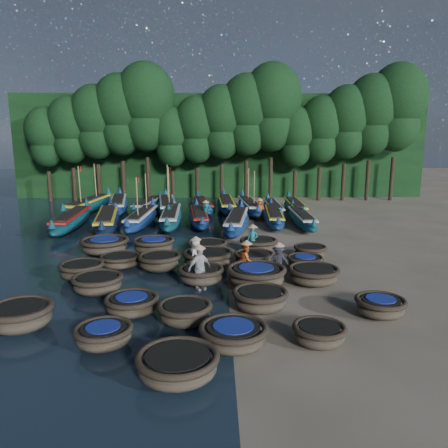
{
  "coord_description": "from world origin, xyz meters",
  "views": [
    {
      "loc": [
        -0.48,
        -20.96,
        6.16
      ],
      "look_at": [
        -0.02,
        2.66,
        1.3
      ],
      "focal_mm": 35.0,
      "sensor_mm": 36.0,
      "label": 1
    }
  ],
  "objects_px": {
    "coracle_23": "(259,245)",
    "long_boat_2": "(107,220)",
    "coracle_1": "(104,335)",
    "long_boat_14": "(226,205)",
    "long_boat_7": "(274,217)",
    "fisherman_1": "(253,238)",
    "coracle_7": "(185,312)",
    "coracle_10": "(82,270)",
    "coracle_14": "(314,275)",
    "coracle_19": "(305,262)",
    "long_boat_5": "(199,217)",
    "coracle_2": "(178,364)",
    "coracle_18": "(254,258)",
    "coracle_21": "(154,245)",
    "long_boat_4": "(171,217)",
    "long_boat_8": "(302,219)",
    "long_boat_11": "(148,205)",
    "coracle_15": "(120,260)",
    "coracle_12": "(201,274)",
    "long_boat_3": "(142,218)",
    "coracle_16": "(160,261)",
    "coracle_11": "(98,283)",
    "fisherman_0": "(196,253)",
    "coracle_17": "(207,258)",
    "coracle_6": "(132,304)",
    "fisherman_2": "(246,258)",
    "fisherman_3": "(278,261)",
    "coracle_9": "(380,306)",
    "coracle_3": "(233,335)",
    "long_boat_16": "(273,208)",
    "coracle_20": "(105,245)",
    "coracle_4": "(319,334)",
    "long_boat_17": "(295,207)",
    "fisherman_6": "(260,209)",
    "coracle_5": "(21,316)",
    "long_boat_1": "(72,220)",
    "fisherman_5": "(206,212)",
    "coracle_24": "(310,251)",
    "long_boat_6": "(237,222)",
    "coracle_13": "(256,275)",
    "long_boat_13": "(203,205)",
    "fisherman_4": "(200,267)",
    "long_boat_12": "(167,206)"
  },
  "relations": [
    {
      "from": "coracle_23",
      "to": "long_boat_2",
      "type": "distance_m",
      "value": 11.17
    },
    {
      "from": "coracle_1",
      "to": "long_boat_14",
      "type": "distance_m",
      "value": 23.38
    },
    {
      "from": "long_boat_7",
      "to": "fisherman_1",
      "type": "xyz_separation_m",
      "value": [
        -2.18,
        -7.91,
        0.37
      ]
    },
    {
      "from": "coracle_7",
      "to": "coracle_10",
      "type": "xyz_separation_m",
      "value": [
        -4.76,
        4.64,
        0.01
      ]
    },
    {
      "from": "coracle_14",
      "to": "coracle_19",
      "type": "relative_size",
      "value": 1.28
    },
    {
      "from": "long_boat_5",
      "to": "coracle_2",
      "type": "bearing_deg",
      "value": -94.8
    },
    {
      "from": "coracle_18",
      "to": "coracle_21",
      "type": "xyz_separation_m",
      "value": [
        -5.09,
        2.2,
        0.11
      ]
    },
    {
      "from": "coracle_19",
      "to": "long_boat_4",
      "type": "height_order",
      "value": "long_boat_4"
    },
    {
      "from": "long_boat_14",
      "to": "long_boat_8",
      "type": "bearing_deg",
      "value": -51.31
    },
    {
      "from": "coracle_14",
      "to": "long_boat_11",
      "type": "distance_m",
      "value": 20.25
    },
    {
      "from": "coracle_15",
      "to": "long_boat_2",
      "type": "bearing_deg",
      "value": 107.41
    },
    {
      "from": "coracle_12",
      "to": "long_boat_3",
      "type": "relative_size",
      "value": 0.27
    },
    {
      "from": "coracle_1",
      "to": "long_boat_5",
      "type": "distance_m",
      "value": 18.02
    },
    {
      "from": "long_boat_3",
      "to": "long_boat_7",
      "type": "height_order",
      "value": "long_boat_3"
    },
    {
      "from": "coracle_1",
      "to": "coracle_16",
      "type": "bearing_deg",
      "value": 84.21
    },
    {
      "from": "coracle_11",
      "to": "fisherman_1",
      "type": "xyz_separation_m",
      "value": [
        6.57,
        5.51,
        0.46
      ]
    },
    {
      "from": "fisherman_0",
      "to": "coracle_17",
      "type": "bearing_deg",
      "value": 152.7
    },
    {
      "from": "coracle_6",
      "to": "fisherman_2",
      "type": "relative_size",
      "value": 1.07
    },
    {
      "from": "long_boat_3",
      "to": "fisherman_1",
      "type": "relative_size",
      "value": 4.74
    },
    {
      "from": "coracle_11",
      "to": "fisherman_3",
      "type": "distance_m",
      "value": 7.55
    },
    {
      "from": "long_boat_8",
      "to": "coracle_9",
      "type": "bearing_deg",
      "value": -91.19
    },
    {
      "from": "coracle_3",
      "to": "coracle_7",
      "type": "relative_size",
      "value": 1.17
    },
    {
      "from": "coracle_10",
      "to": "long_boat_2",
      "type": "relative_size",
      "value": 0.23
    },
    {
      "from": "long_boat_16",
      "to": "long_boat_3",
      "type": "bearing_deg",
      "value": -156.42
    },
    {
      "from": "coracle_7",
      "to": "coracle_9",
      "type": "distance_m",
      "value": 6.68
    },
    {
      "from": "long_boat_5",
      "to": "coracle_20",
      "type": "bearing_deg",
      "value": -126.49
    },
    {
      "from": "coracle_4",
      "to": "coracle_10",
      "type": "bearing_deg",
      "value": 145.01
    },
    {
      "from": "long_boat_4",
      "to": "long_boat_5",
      "type": "distance_m",
      "value": 1.95
    },
    {
      "from": "long_boat_17",
      "to": "fisherman_6",
      "type": "relative_size",
      "value": 4.51
    },
    {
      "from": "long_boat_14",
      "to": "long_boat_4",
      "type": "bearing_deg",
      "value": -128.61
    },
    {
      "from": "long_boat_8",
      "to": "coracle_5",
      "type": "bearing_deg",
      "value": -127.41
    },
    {
      "from": "coracle_12",
      "to": "long_boat_1",
      "type": "distance_m",
      "value": 14.35
    },
    {
      "from": "fisherman_5",
      "to": "coracle_11",
      "type": "bearing_deg",
      "value": -178.95
    },
    {
      "from": "coracle_7",
      "to": "coracle_24",
      "type": "relative_size",
      "value": 1.25
    },
    {
      "from": "long_boat_6",
      "to": "fisherman_5",
      "type": "relative_size",
      "value": 4.75
    },
    {
      "from": "long_boat_8",
      "to": "fisherman_5",
      "type": "xyz_separation_m",
      "value": [
        -6.59,
        0.97,
        0.31
      ]
    },
    {
      "from": "coracle_9",
      "to": "coracle_13",
      "type": "xyz_separation_m",
      "value": [
        -3.97,
        3.19,
        0.08
      ]
    },
    {
      "from": "coracle_4",
      "to": "fisherman_2",
      "type": "distance_m",
      "value": 6.66
    },
    {
      "from": "coracle_15",
      "to": "long_boat_8",
      "type": "relative_size",
      "value": 0.3
    },
    {
      "from": "coracle_19",
      "to": "long_boat_14",
      "type": "height_order",
      "value": "long_boat_14"
    },
    {
      "from": "coracle_7",
      "to": "long_boat_13",
      "type": "xyz_separation_m",
      "value": [
        0.0,
        21.6,
        0.08
      ]
    },
    {
      "from": "coracle_7",
      "to": "fisherman_4",
      "type": "bearing_deg",
      "value": 83.54
    },
    {
      "from": "long_boat_4",
      "to": "fisherman_1",
      "type": "height_order",
      "value": "fisherman_1"
    },
    {
      "from": "coracle_12",
      "to": "long_boat_17",
      "type": "height_order",
      "value": "long_boat_17"
    },
    {
      "from": "coracle_16",
      "to": "fisherman_2",
      "type": "bearing_deg",
      "value": -13.05
    },
    {
      "from": "coracle_7",
      "to": "long_boat_7",
      "type": "xyz_separation_m",
      "value": [
        5.11,
        16.36,
        0.1
      ]
    },
    {
      "from": "coracle_7",
      "to": "long_boat_6",
      "type": "height_order",
      "value": "long_boat_6"
    },
    {
      "from": "long_boat_12",
      "to": "fisherman_1",
      "type": "height_order",
      "value": "long_boat_12"
    },
    {
      "from": "coracle_14",
      "to": "long_boat_8",
      "type": "relative_size",
      "value": 0.29
    },
    {
      "from": "coracle_4",
      "to": "long_boat_6",
      "type": "distance_m",
      "value": 16.1
    }
  ]
}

